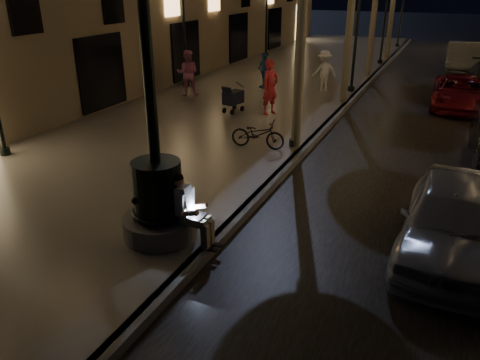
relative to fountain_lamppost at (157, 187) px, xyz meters
The scene contains 21 objects.
ground 13.09m from the fountain_lamppost, 85.60° to the left, with size 120.00×120.00×0.00m, color black.
cobble_lane 13.65m from the fountain_lamppost, 72.90° to the left, with size 6.00×45.00×0.02m, color black.
promenade 13.39m from the fountain_lamppost, 102.99° to the left, with size 8.00×45.00×0.20m, color slate.
curb_strip 13.09m from the fountain_lamppost, 85.60° to the left, with size 0.25×45.00×0.20m, color #59595B.
fountain_lamppost is the anchor object (origin of this frame).
seated_man_laptop 0.68m from the fountain_lamppost, ahead, with size 0.99×0.33×1.36m.
lamp_curb_a 6.37m from the fountain_lamppost, 83.35° to the left, with size 0.36×0.36×4.81m.
lamp_curb_b 14.16m from the fountain_lamppost, 87.14° to the left, with size 0.36×0.36×4.81m.
lamp_curb_c 22.10m from the fountain_lamppost, 88.18° to the left, with size 0.36×0.36×4.81m.
lamp_curb_d 30.08m from the fountain_lamppost, 88.66° to the left, with size 0.36×0.36×4.81m.
lamp_left_b 13.75m from the fountain_lamppost, 118.07° to the left, with size 0.36×0.36×4.81m.
lamp_left_c 23.00m from the fountain_lamppost, 106.22° to the left, with size 0.36×0.36×4.81m.
stroller 9.04m from the fountain_lamppost, 106.12° to the left, with size 0.60×1.08×1.09m.
car_front 5.36m from the fountain_lamppost, 20.57° to the left, with size 1.67×4.15×1.41m, color #A3A5AA.
car_third 14.50m from the fountain_lamppost, 69.68° to the left, with size 2.04×4.43×1.23m, color maroon.
car_fifth 23.05m from the fountain_lamppost, 77.47° to the left, with size 1.60×4.58×1.51m, color #9FA09A.
pedestrian_red 9.10m from the fountain_lamppost, 97.63° to the left, with size 0.70×0.46×1.93m, color red.
pedestrian_pink 11.71m from the fountain_lamppost, 117.35° to the left, with size 0.90×0.70×1.85m, color #C46895.
pedestrian_white 13.59m from the fountain_lamppost, 91.90° to the left, with size 1.11×0.64×1.71m, color white.
pedestrian_blue 13.41m from the fountain_lamppost, 103.03° to the left, with size 0.91×0.38×1.55m, color #26558B.
bicycle 5.44m from the fountain_lamppost, 92.19° to the left, with size 0.55×1.58×0.83m, color black.
Camera 1 is at (3.57, -4.49, 4.70)m, focal length 35.00 mm.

